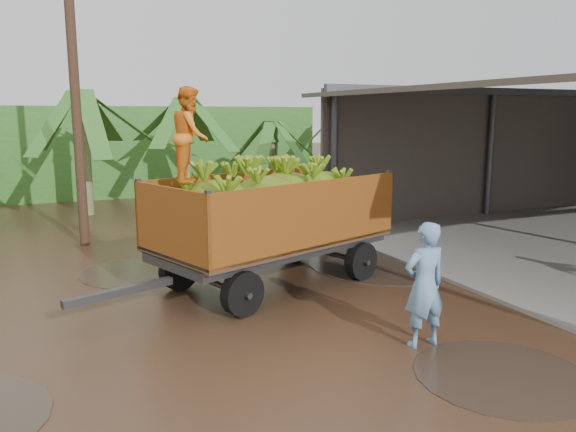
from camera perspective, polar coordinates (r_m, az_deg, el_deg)
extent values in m
plane|color=black|center=(9.09, -7.98, -11.08)|extent=(100.00, 100.00, 0.00)
cube|color=#383330|center=(19.38, 19.45, 5.90)|extent=(12.00, 0.12, 4.00)
cube|color=#2D661E|center=(24.21, -23.41, 5.94)|extent=(22.00, 3.00, 3.60)
cube|color=#47474C|center=(9.25, -16.68, -7.39)|extent=(1.77, 0.71, 0.12)
imported|color=orange|center=(9.80, -9.88, 8.10)|extent=(0.85, 0.96, 1.63)
imported|color=#6790BC|center=(8.26, 13.70, -6.81)|extent=(0.67, 0.45, 1.82)
cylinder|color=#47301E|center=(15.03, -20.94, 13.48)|extent=(0.24, 0.24, 8.60)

